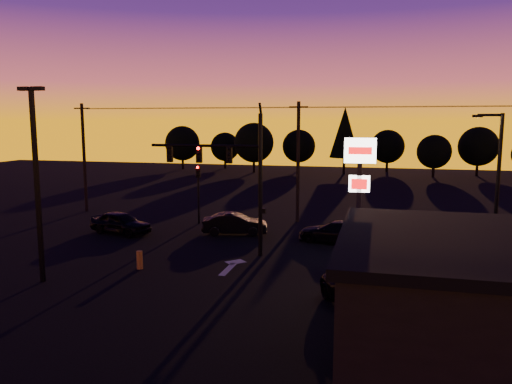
% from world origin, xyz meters
% --- Properties ---
extents(ground, '(120.00, 120.00, 0.00)m').
position_xyz_m(ground, '(0.00, 0.00, 0.00)').
color(ground, black).
rests_on(ground, ground).
extents(lane_arrow, '(1.20, 3.10, 0.01)m').
position_xyz_m(lane_arrow, '(0.50, 1.67, 0.01)').
color(lane_arrow, beige).
rests_on(lane_arrow, ground).
extents(traffic_signal_mast, '(6.79, 0.52, 8.58)m').
position_xyz_m(traffic_signal_mast, '(-0.10, 3.99, 4.94)').
color(traffic_signal_mast, black).
rests_on(traffic_signal_mast, ground).
extents(secondary_signal, '(0.30, 0.31, 4.35)m').
position_xyz_m(secondary_signal, '(-5.00, 11.49, 2.86)').
color(secondary_signal, black).
rests_on(secondary_signal, ground).
extents(parking_lot_light, '(1.25, 0.30, 9.14)m').
position_xyz_m(parking_lot_light, '(-7.50, -3.00, 5.27)').
color(parking_lot_light, black).
rests_on(parking_lot_light, ground).
extents(pylon_sign, '(1.50, 0.28, 6.80)m').
position_xyz_m(pylon_sign, '(7.00, 1.50, 4.91)').
color(pylon_sign, black).
rests_on(pylon_sign, ground).
extents(streetlight, '(1.55, 0.35, 8.00)m').
position_xyz_m(streetlight, '(13.91, 5.50, 4.42)').
color(streetlight, black).
rests_on(streetlight, ground).
extents(utility_pole_0, '(1.40, 0.26, 9.00)m').
position_xyz_m(utility_pole_0, '(-16.00, 14.00, 4.59)').
color(utility_pole_0, black).
rests_on(utility_pole_0, ground).
extents(utility_pole_1, '(1.40, 0.26, 9.00)m').
position_xyz_m(utility_pole_1, '(2.00, 14.00, 4.59)').
color(utility_pole_1, black).
rests_on(utility_pole_1, ground).
extents(power_wires, '(36.00, 1.22, 0.07)m').
position_xyz_m(power_wires, '(2.00, 14.00, 8.57)').
color(power_wires, black).
rests_on(power_wires, ground).
extents(bollard, '(0.32, 0.32, 0.95)m').
position_xyz_m(bollard, '(-3.96, -0.01, 0.47)').
color(bollard, orange).
rests_on(bollard, ground).
extents(tree_0, '(5.36, 5.36, 6.74)m').
position_xyz_m(tree_0, '(-22.00, 50.00, 4.06)').
color(tree_0, black).
rests_on(tree_0, ground).
extents(tree_1, '(4.54, 4.54, 5.71)m').
position_xyz_m(tree_1, '(-16.00, 53.00, 3.43)').
color(tree_1, black).
rests_on(tree_1, ground).
extents(tree_2, '(5.77, 5.78, 7.26)m').
position_xyz_m(tree_2, '(-10.00, 48.00, 4.37)').
color(tree_2, black).
rests_on(tree_2, ground).
extents(tree_3, '(4.95, 4.95, 6.22)m').
position_xyz_m(tree_3, '(-4.00, 52.00, 3.75)').
color(tree_3, black).
rests_on(tree_3, ground).
extents(tree_4, '(4.18, 4.18, 9.50)m').
position_xyz_m(tree_4, '(3.00, 49.00, 5.93)').
color(tree_4, black).
rests_on(tree_4, ground).
extents(tree_5, '(4.95, 4.95, 6.22)m').
position_xyz_m(tree_5, '(9.00, 54.00, 3.75)').
color(tree_5, black).
rests_on(tree_5, ground).
extents(tree_6, '(4.54, 4.54, 5.71)m').
position_xyz_m(tree_6, '(15.00, 48.00, 3.43)').
color(tree_6, black).
rests_on(tree_6, ground).
extents(tree_7, '(5.36, 5.36, 6.74)m').
position_xyz_m(tree_7, '(21.00, 51.00, 4.06)').
color(tree_7, black).
rests_on(tree_7, ground).
extents(car_left, '(4.71, 2.82, 1.50)m').
position_xyz_m(car_left, '(-9.01, 7.14, 0.75)').
color(car_left, black).
rests_on(car_left, ground).
extents(car_mid, '(4.58, 2.40, 1.43)m').
position_xyz_m(car_mid, '(-1.42, 8.81, 0.72)').
color(car_mid, black).
rests_on(car_mid, ground).
extents(car_right, '(5.20, 3.16, 1.41)m').
position_xyz_m(car_right, '(5.45, 8.03, 0.71)').
color(car_right, black).
rests_on(car_right, ground).
extents(suv_parked, '(4.64, 5.60, 1.42)m').
position_xyz_m(suv_parked, '(7.72, -3.12, 0.71)').
color(suv_parked, black).
rests_on(suv_parked, ground).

